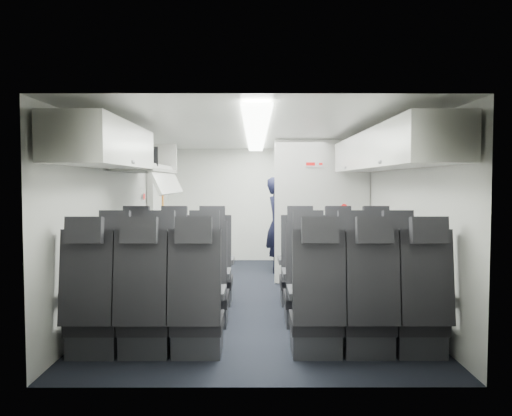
{
  "coord_description": "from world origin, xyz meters",
  "views": [
    {
      "loc": [
        -0.01,
        -6.6,
        1.52
      ],
      "look_at": [
        0.0,
        0.4,
        1.15
      ],
      "focal_mm": 35.0,
      "sensor_mm": 36.0,
      "label": 1
    }
  ],
  "objects_px": {
    "seat_row_front": "(256,273)",
    "flight_attendant": "(278,225)",
    "seat_row_mid": "(256,288)",
    "boarding_door": "(156,216)",
    "seat_row_rear": "(257,310)",
    "carry_on_bag": "(140,157)",
    "galley_unit": "(306,212)"
  },
  "relations": [
    {
      "from": "flight_attendant",
      "to": "carry_on_bag",
      "type": "bearing_deg",
      "value": 137.6
    },
    {
      "from": "galley_unit",
      "to": "carry_on_bag",
      "type": "height_order",
      "value": "carry_on_bag"
    },
    {
      "from": "galley_unit",
      "to": "flight_attendant",
      "type": "distance_m",
      "value": 1.15
    },
    {
      "from": "galley_unit",
      "to": "boarding_door",
      "type": "relative_size",
      "value": 1.02
    },
    {
      "from": "seat_row_front",
      "to": "galley_unit",
      "type": "relative_size",
      "value": 1.75
    },
    {
      "from": "flight_attendant",
      "to": "seat_row_mid",
      "type": "bearing_deg",
      "value": 170.3
    },
    {
      "from": "seat_row_mid",
      "to": "galley_unit",
      "type": "xyz_separation_m",
      "value": [
        0.95,
        4.15,
        0.55
      ]
    },
    {
      "from": "seat_row_rear",
      "to": "carry_on_bag",
      "type": "relative_size",
      "value": 8.41
    },
    {
      "from": "seat_row_front",
      "to": "seat_row_rear",
      "type": "relative_size",
      "value": 1.0
    },
    {
      "from": "flight_attendant",
      "to": "boarding_door",
      "type": "bearing_deg",
      "value": 92.15
    },
    {
      "from": "flight_attendant",
      "to": "galley_unit",
      "type": "bearing_deg",
      "value": -33.84
    },
    {
      "from": "seat_row_mid",
      "to": "flight_attendant",
      "type": "relative_size",
      "value": 2.08
    },
    {
      "from": "seat_row_front",
      "to": "galley_unit",
      "type": "bearing_deg",
      "value": 73.72
    },
    {
      "from": "seat_row_front",
      "to": "seat_row_mid",
      "type": "xyz_separation_m",
      "value": [
        0.0,
        -0.9,
        0.0
      ]
    },
    {
      "from": "seat_row_front",
      "to": "seat_row_mid",
      "type": "bearing_deg",
      "value": -90.0
    },
    {
      "from": "seat_row_mid",
      "to": "boarding_door",
      "type": "height_order",
      "value": "boarding_door"
    },
    {
      "from": "seat_row_front",
      "to": "flight_attendant",
      "type": "height_order",
      "value": "flight_attendant"
    },
    {
      "from": "seat_row_rear",
      "to": "boarding_door",
      "type": "xyz_separation_m",
      "value": [
        -1.64,
        3.89,
        0.55
      ]
    },
    {
      "from": "seat_row_rear",
      "to": "boarding_door",
      "type": "relative_size",
      "value": 1.79
    },
    {
      "from": "flight_attendant",
      "to": "carry_on_bag",
      "type": "xyz_separation_m",
      "value": [
        -1.79,
        -2.19,
        1.03
      ]
    },
    {
      "from": "seat_row_front",
      "to": "seat_row_rear",
      "type": "distance_m",
      "value": 1.8
    },
    {
      "from": "boarding_door",
      "to": "carry_on_bag",
      "type": "bearing_deg",
      "value": -83.86
    },
    {
      "from": "seat_row_mid",
      "to": "seat_row_rear",
      "type": "relative_size",
      "value": 1.0
    },
    {
      "from": "seat_row_front",
      "to": "carry_on_bag",
      "type": "relative_size",
      "value": 8.41
    },
    {
      "from": "seat_row_front",
      "to": "galley_unit",
      "type": "height_order",
      "value": "galley_unit"
    },
    {
      "from": "seat_row_rear",
      "to": "seat_row_mid",
      "type": "bearing_deg",
      "value": 90.0
    },
    {
      "from": "seat_row_front",
      "to": "flight_attendant",
      "type": "relative_size",
      "value": 2.08
    },
    {
      "from": "seat_row_rear",
      "to": "galley_unit",
      "type": "xyz_separation_m",
      "value": [
        0.95,
        5.05,
        0.55
      ]
    },
    {
      "from": "seat_row_front",
      "to": "flight_attendant",
      "type": "distance_m",
      "value": 2.33
    },
    {
      "from": "seat_row_front",
      "to": "boarding_door",
      "type": "height_order",
      "value": "boarding_door"
    },
    {
      "from": "flight_attendant",
      "to": "seat_row_rear",
      "type": "bearing_deg",
      "value": 171.75
    },
    {
      "from": "seat_row_front",
      "to": "seat_row_mid",
      "type": "height_order",
      "value": "same"
    }
  ]
}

